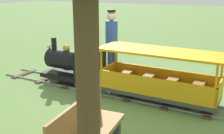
{
  "coord_description": "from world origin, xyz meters",
  "views": [
    {
      "loc": [
        -4.81,
        -2.24,
        2.14
      ],
      "look_at": [
        0.0,
        0.38,
        0.55
      ],
      "focal_mm": 44.28,
      "sensor_mm": 36.0,
      "label": 1
    }
  ],
  "objects": [
    {
      "name": "conductor_person",
      "position": [
        1.1,
        0.99,
        0.96
      ],
      "size": [
        0.3,
        0.3,
        1.62
      ],
      "color": "#282D47",
      "rests_on": "ground_plane"
    },
    {
      "name": "ground_plane",
      "position": [
        0.0,
        0.0,
        0.0
      ],
      "size": [
        60.0,
        60.0,
        0.0
      ],
      "primitive_type": "plane",
      "color": "#608442"
    },
    {
      "name": "passenger_car",
      "position": [
        0.0,
        -0.63,
        0.42
      ],
      "size": [
        0.81,
        2.35,
        0.97
      ],
      "color": "#3F3F3F",
      "rests_on": "ground_plane"
    },
    {
      "name": "track",
      "position": [
        0.0,
        0.27,
        0.02
      ],
      "size": [
        0.75,
        6.05,
        0.04
      ],
      "color": "gray",
      "rests_on": "ground_plane"
    },
    {
      "name": "locomotive",
      "position": [
        0.0,
        1.3,
        0.48
      ],
      "size": [
        0.71,
        1.44,
        1.0
      ],
      "color": "black",
      "rests_on": "ground_plane"
    }
  ]
}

